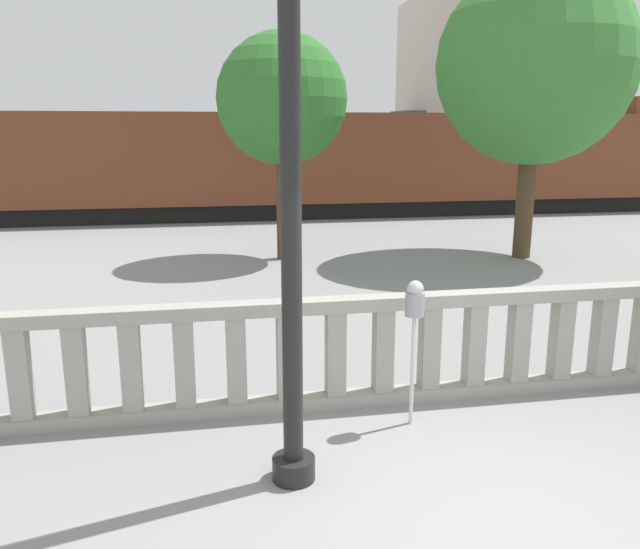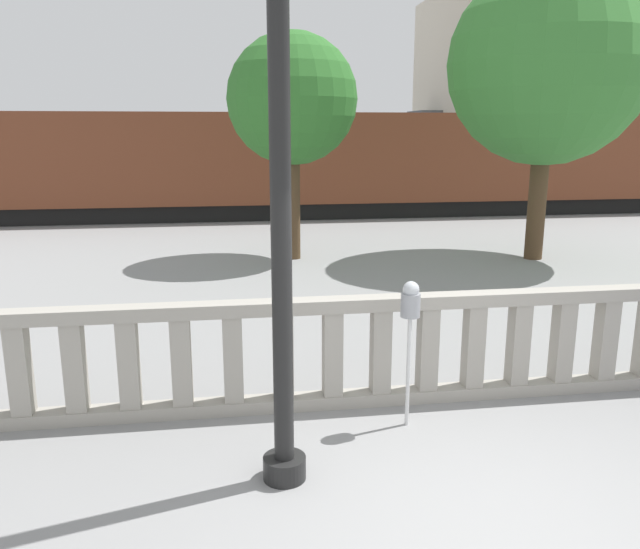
% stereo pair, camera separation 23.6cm
% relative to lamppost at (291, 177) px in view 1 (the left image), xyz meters
% --- Properties ---
extents(ground_plane, '(160.00, 160.00, 0.00)m').
position_rel_lamppost_xyz_m(ground_plane, '(1.44, -1.06, -2.58)').
color(ground_plane, gray).
extents(balustrade, '(17.25, 0.24, 1.21)m').
position_rel_lamppost_xyz_m(balustrade, '(1.44, 1.37, -1.98)').
color(balustrade, '#9E998E').
rests_on(balustrade, ground).
extents(lamppost, '(0.37, 0.37, 5.29)m').
position_rel_lamppost_xyz_m(lamppost, '(0.00, 0.00, 0.00)').
color(lamppost, black).
rests_on(lamppost, ground).
extents(parking_meter, '(0.19, 0.19, 1.51)m').
position_rel_lamppost_xyz_m(parking_meter, '(1.33, 0.82, -1.36)').
color(parking_meter, silver).
rests_on(parking_meter, ground).
extents(train_near, '(29.68, 2.71, 4.06)m').
position_rel_lamppost_xyz_m(train_near, '(2.67, 16.59, -0.77)').
color(train_near, black).
rests_on(train_near, ground).
extents(train_far, '(25.26, 2.88, 3.87)m').
position_rel_lamppost_xyz_m(train_far, '(-0.05, 27.53, -0.86)').
color(train_far, black).
rests_on(train_far, ground).
extents(building_block, '(8.13, 8.14, 9.69)m').
position_rel_lamppost_xyz_m(building_block, '(14.54, 27.51, 2.26)').
color(building_block, beige).
rests_on(building_block, ground).
extents(tree_left, '(2.89, 2.89, 5.04)m').
position_rel_lamppost_xyz_m(tree_left, '(1.09, 9.36, 0.98)').
color(tree_left, '#4C3823').
rests_on(tree_left, ground).
extents(tree_right, '(4.35, 4.35, 6.49)m').
position_rel_lamppost_xyz_m(tree_right, '(6.60, 8.52, 1.71)').
color(tree_right, '#4C3823').
rests_on(tree_right, ground).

